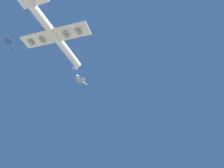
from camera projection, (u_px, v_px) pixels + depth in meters
name	position (u px, v px, depth m)	size (l,w,h in m)	color
carrier_jet	(55.00, 36.00, 142.84)	(66.85, 55.27, 20.24)	white
chase_jet_lead	(10.00, 43.00, 185.53)	(15.20, 9.00, 4.00)	#38478C
chase_jet_left_wing	(82.00, 81.00, 159.73)	(11.12, 14.13, 4.00)	#999EA3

